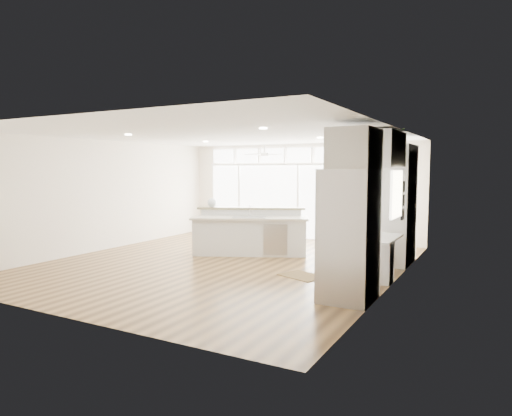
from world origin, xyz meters
The scene contains 24 objects.
floor centered at (0.00, 0.00, -0.01)m, with size 7.00×8.00×0.02m, color #493016.
ceiling centered at (0.00, 0.00, 2.70)m, with size 7.00×8.00×0.02m, color white.
wall_back centered at (0.00, 4.00, 1.35)m, with size 7.00×0.04×2.70m, color white.
wall_front centered at (0.00, -4.00, 1.35)m, with size 7.00×0.04×2.70m, color white.
wall_left centered at (-3.50, 0.00, 1.35)m, with size 0.04×8.00×2.70m, color white.
wall_right centered at (3.50, 0.00, 1.35)m, with size 0.04×8.00×2.70m, color white.
glass_wall centered at (0.00, 3.94, 1.05)m, with size 5.80×0.06×2.08m, color white.
transom_row centered at (0.00, 3.94, 2.38)m, with size 5.90×0.06×0.40m, color white.
desk_window centered at (3.46, 0.30, 1.55)m, with size 0.04×0.85×0.85m, color white.
ceiling_fan centered at (-0.50, 2.80, 2.48)m, with size 1.16×1.16×0.32m, color white.
recessed_lights centered at (0.00, 0.20, 2.68)m, with size 3.40×3.00×0.02m, color white.
oven_cabinet centered at (3.17, 1.80, 1.25)m, with size 0.64×1.20×2.50m, color silver.
desk_nook centered at (3.13, 0.30, 0.38)m, with size 0.72×1.30×0.76m, color silver.
upper_cabinets centered at (3.17, 0.30, 2.35)m, with size 0.64×1.30×0.64m, color silver.
refrigerator centered at (3.11, -1.35, 1.00)m, with size 0.76×0.90×2.00m, color #A1A2A6.
fridge_cabinet centered at (3.17, -1.35, 2.30)m, with size 0.64×0.90×0.60m, color silver.
framed_photos centered at (3.46, 0.92, 1.40)m, with size 0.06×0.22×0.80m, color black.
kitchen_island centered at (-0.02, 1.14, 0.54)m, with size 2.70×1.02×1.07m, color silver.
rug centered at (1.90, -0.27, 0.01)m, with size 0.80×0.57×0.01m, color #382611.
office_chair centered at (2.87, 0.51, 0.47)m, with size 0.49×0.45×0.95m, color black.
fishbowl centered at (-1.05, 1.11, 1.18)m, with size 0.21×0.21×0.21m, color silver.
monitor centered at (3.05, 0.30, 0.94)m, with size 0.07×0.44×0.37m, color black.
keyboard centered at (2.88, 0.30, 0.77)m, with size 0.13×0.34×0.02m, color silver.
potted_plant centered at (3.17, 1.80, 2.63)m, with size 0.30×0.34×0.26m, color #386029.
Camera 1 is at (5.14, -8.04, 2.01)m, focal length 32.00 mm.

